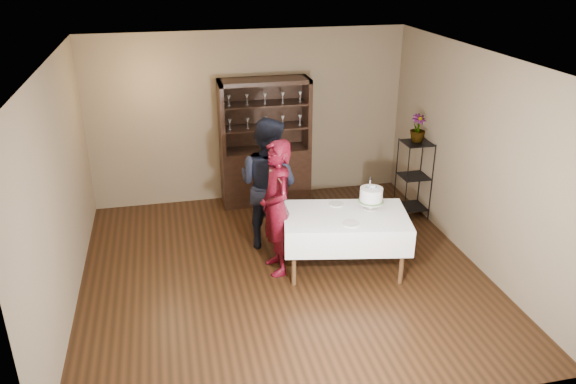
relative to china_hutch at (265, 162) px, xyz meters
name	(u,v)px	position (x,y,z in m)	size (l,w,h in m)	color
floor	(283,272)	(-0.20, -2.25, -0.66)	(5.00, 5.00, 0.00)	black
ceiling	(282,59)	(-0.20, -2.25, 2.04)	(5.00, 5.00, 0.00)	silver
back_wall	(249,117)	(-0.20, 0.25, 0.69)	(5.00, 0.02, 2.70)	#77664C
wall_left	(60,193)	(-2.70, -2.25, 0.69)	(0.02, 5.00, 2.70)	#77664C
wall_right	(474,158)	(2.30, -2.25, 0.69)	(0.02, 5.00, 2.70)	#77664C
china_hutch	(265,162)	(0.00, 0.00, 0.00)	(1.40, 0.48, 2.00)	black
plant_etagere	(414,176)	(2.08, -1.05, -0.01)	(0.42, 0.42, 1.20)	black
cake_table	(345,228)	(0.58, -2.33, -0.08)	(1.69, 1.22, 0.77)	white
woman	(277,208)	(-0.26, -2.16, 0.21)	(0.64, 0.42, 1.75)	#33040B
man	(268,184)	(-0.24, -1.49, 0.25)	(0.89, 0.69, 1.83)	black
cake	(371,196)	(0.94, -2.22, 0.28)	(0.34, 0.34, 0.44)	beige
plate_near	(351,224)	(0.56, -2.59, 0.11)	(0.21, 0.21, 0.01)	beige
plate_far	(336,204)	(0.56, -2.01, 0.11)	(0.19, 0.19, 0.01)	beige
potted_plant	(418,128)	(2.09, -1.01, 0.73)	(0.23, 0.23, 0.41)	#477136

